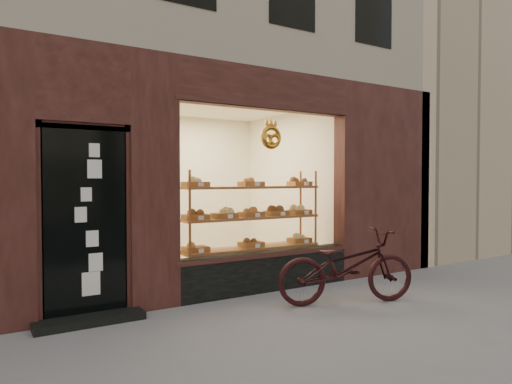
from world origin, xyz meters
TOP-DOWN VIEW (x-y plane):
  - ground at (0.00, 0.00)m, footprint 90.00×90.00m
  - neighbor_right at (9.60, 5.50)m, footprint 12.00×7.00m
  - display_shelf at (0.45, 2.55)m, footprint 2.20×0.45m
  - bicycle at (0.94, 1.03)m, footprint 1.90×1.19m

SIDE VIEW (x-z plane):
  - ground at x=0.00m, z-range 0.00..0.00m
  - bicycle at x=0.94m, z-range 0.00..0.94m
  - display_shelf at x=0.45m, z-range 0.00..1.70m
  - neighbor_right at x=9.60m, z-range 0.00..9.00m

